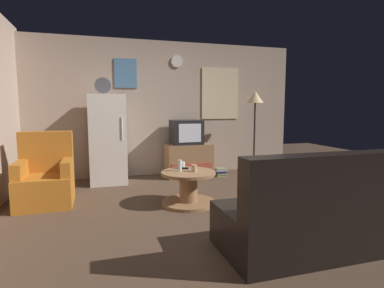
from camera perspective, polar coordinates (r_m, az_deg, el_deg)
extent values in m
plane|color=#4C3828|center=(3.88, 2.97, -12.64)|extent=(12.00, 12.00, 0.00)
cube|color=tan|center=(6.02, -4.97, 6.46)|extent=(5.20, 0.10, 2.51)
cube|color=beige|center=(6.29, 5.16, 9.19)|extent=(0.76, 0.02, 1.00)
cube|color=teal|center=(5.88, -12.08, 12.58)|extent=(0.40, 0.02, 0.52)
cylinder|color=silver|center=(6.07, -2.81, 14.92)|extent=(0.22, 0.03, 0.22)
cube|color=silver|center=(5.45, -15.24, 0.87)|extent=(0.60, 0.60, 1.50)
cylinder|color=silver|center=(5.14, -12.75, 2.83)|extent=(0.02, 0.02, 0.36)
cylinder|color=#4C4C51|center=(5.35, -16.05, 10.28)|extent=(0.26, 0.04, 0.26)
cube|color=#8E6642|center=(5.82, -0.70, -2.94)|extent=(0.84, 0.52, 0.61)
cube|color=#AD4733|center=(5.59, 0.06, -4.30)|extent=(0.76, 0.01, 0.15)
cube|color=black|center=(5.75, -1.09, 2.22)|extent=(0.54, 0.50, 0.44)
cube|color=silver|center=(5.51, -0.37, 2.02)|extent=(0.41, 0.01, 0.33)
cylinder|color=#332D28|center=(6.21, 11.21, -5.23)|extent=(0.24, 0.24, 0.02)
cylinder|color=#332D28|center=(6.11, 11.36, 1.12)|extent=(0.04, 0.04, 1.40)
cone|color=#F2D18C|center=(6.08, 11.54, 8.45)|extent=(0.32, 0.32, 0.22)
cylinder|color=#8E6642|center=(4.23, -0.66, -10.67)|extent=(0.72, 0.72, 0.04)
cylinder|color=#8E6642|center=(4.18, -0.66, -8.04)|extent=(0.24, 0.24, 0.40)
cylinder|color=#8E6642|center=(4.13, -0.67, -5.34)|extent=(0.72, 0.72, 0.04)
cylinder|color=silver|center=(4.14, -2.25, -3.96)|extent=(0.05, 0.05, 0.15)
cylinder|color=silver|center=(4.33, -1.81, -3.89)|extent=(0.08, 0.08, 0.09)
cylinder|color=tan|center=(4.12, 0.38, -4.45)|extent=(0.08, 0.08, 0.09)
cube|color=black|center=(4.30, -1.66, -4.44)|extent=(0.15, 0.11, 0.02)
cube|color=#B2661E|center=(4.56, -25.30, -7.71)|extent=(0.68, 0.68, 0.40)
cube|color=#B2661E|center=(4.72, -25.14, -1.28)|extent=(0.68, 0.16, 0.56)
cube|color=#B2661E|center=(4.55, -28.99, -4.08)|extent=(0.12, 0.60, 0.20)
cube|color=#B2661E|center=(4.46, -21.93, -3.91)|extent=(0.12, 0.60, 0.20)
cube|color=black|center=(3.17, 20.99, -13.81)|extent=(1.70, 0.80, 0.40)
cube|color=black|center=(2.82, 25.15, -6.79)|extent=(1.70, 0.20, 0.52)
cube|color=#8BBE64|center=(5.89, 5.25, -5.75)|extent=(0.17, 0.13, 0.03)
cube|color=#689D4C|center=(5.88, 5.26, -5.50)|extent=(0.18, 0.14, 0.03)
cube|color=purple|center=(5.88, 5.26, -5.29)|extent=(0.17, 0.14, 0.02)
cube|color=navy|center=(5.88, 5.26, -5.08)|extent=(0.19, 0.12, 0.03)
cube|color=#7B90B3|center=(5.87, 5.26, -4.83)|extent=(0.22, 0.18, 0.03)
cube|color=#778253|center=(5.86, 5.27, -4.57)|extent=(0.19, 0.15, 0.03)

